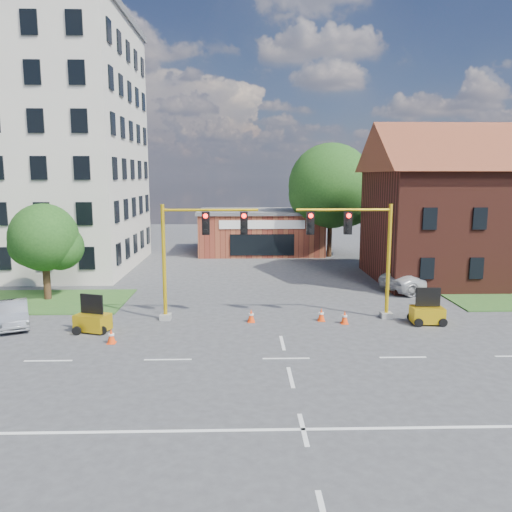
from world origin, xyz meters
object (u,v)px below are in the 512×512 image
at_px(trailer_west, 93,320).
at_px(trailer_east, 427,313).
at_px(signal_mast_west, 195,248).
at_px(signal_mast_east, 359,247).
at_px(pickup_white, 422,279).

relative_size(trailer_west, trailer_east, 1.00).
bearing_deg(signal_mast_west, trailer_west, -157.85).
relative_size(signal_mast_east, trailer_west, 3.35).
bearing_deg(signal_mast_east, pickup_white, 47.36).
bearing_deg(trailer_west, trailer_east, 22.00).
bearing_deg(pickup_white, trailer_west, 90.10).
bearing_deg(trailer_west, signal_mast_west, 41.27).
bearing_deg(trailer_west, pickup_white, 42.46).
height_order(trailer_west, pickup_white, trailer_west).
relative_size(trailer_east, pickup_white, 0.32).
distance_m(signal_mast_west, trailer_east, 12.67).
bearing_deg(signal_mast_west, trailer_east, -5.39).
xyz_separation_m(trailer_east, pickup_white, (2.47, 7.59, 0.23)).
distance_m(signal_mast_east, pickup_white, 9.29).
xyz_separation_m(trailer_west, trailer_east, (17.11, 0.86, 0.01)).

